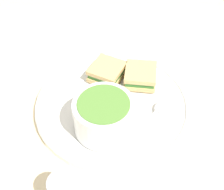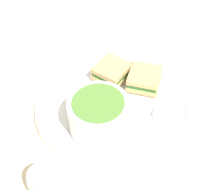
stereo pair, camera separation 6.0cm
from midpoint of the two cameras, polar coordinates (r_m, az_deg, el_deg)
ground_plane at (r=0.63m, az=2.74°, el=-2.43°), size 2.40×2.40×0.00m
plate at (r=0.62m, az=2.77°, el=-1.85°), size 0.30×0.30×0.02m
soup_bowl at (r=0.55m, az=0.69°, el=-3.76°), size 0.11×0.11×0.07m
spoon at (r=0.60m, az=11.23°, el=-3.54°), size 0.07×0.09×0.01m
sandwich_half_near at (r=0.64m, az=8.62°, el=2.83°), size 0.06×0.07×0.03m
sandwich_half_far at (r=0.65m, az=2.62°, el=4.21°), size 0.08×0.08×0.03m
salt_shaker at (r=0.49m, az=-8.41°, el=-16.75°), size 0.05×0.05×0.08m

